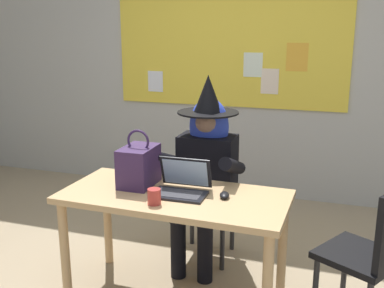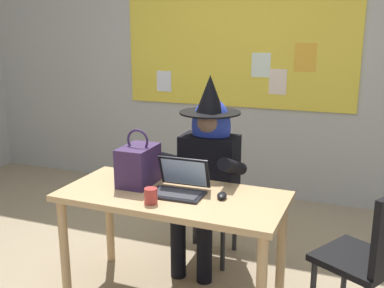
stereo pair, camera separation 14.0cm
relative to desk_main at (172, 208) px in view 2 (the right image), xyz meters
The scene contains 9 objects.
wall_back_bulletin 2.29m from the desk_main, 94.76° to the left, with size 6.24×2.31×2.98m.
desk_main is the anchor object (origin of this frame).
chair_at_desk 0.71m from the desk_main, 87.42° to the left, with size 0.43×0.43×0.90m.
person_costumed 0.59m from the desk_main, 86.80° to the left, with size 0.59×0.69×1.42m.
laptop 0.15m from the desk_main, 37.47° to the left, with size 0.34×0.29×0.22m.
computer_mouse 0.34m from the desk_main, ahead, with size 0.06×0.10×0.03m, color black.
handbag 0.37m from the desk_main, 162.89° to the left, with size 0.20×0.30×0.38m.
coffee_mug 0.25m from the desk_main, 104.87° to the right, with size 0.08×0.08×0.10m, color #B23833.
chair_extra_corner 1.21m from the desk_main, ahead, with size 0.57×0.57×0.90m.
Camera 2 is at (1.27, -2.47, 1.76)m, focal length 42.80 mm.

